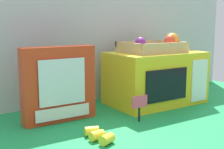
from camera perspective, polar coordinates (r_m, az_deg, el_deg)
ground_plane at (r=1.32m, az=3.60°, el=-6.62°), size 1.70×1.70×0.00m
display_back_panel at (r=1.48m, az=-2.14°, el=7.76°), size 1.61×0.03×0.64m
toy_microwave at (r=1.43m, az=8.05°, el=-0.60°), size 0.43×0.27×0.24m
food_groups_crate at (r=1.41m, az=8.00°, el=5.14°), size 0.26×0.20×0.09m
cookie_set_box at (r=1.17m, az=-9.80°, el=-1.80°), size 0.28×0.06×0.28m
price_sign at (r=1.16m, az=5.12°, el=-5.55°), size 0.07×0.01×0.10m
loose_toy_banana at (r=1.00m, az=-2.54°, el=-11.17°), size 0.06×0.13×0.03m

